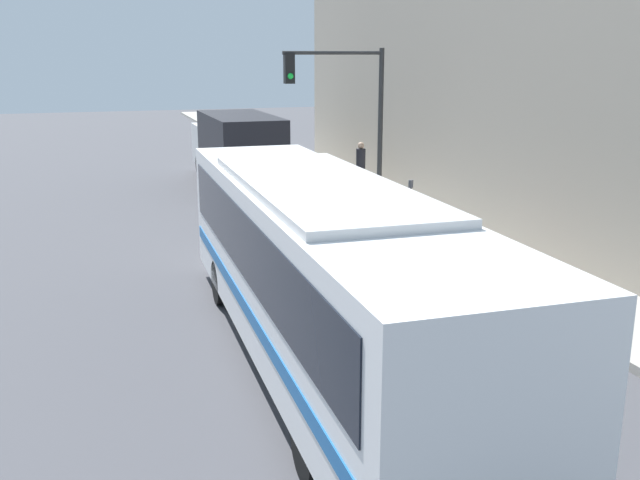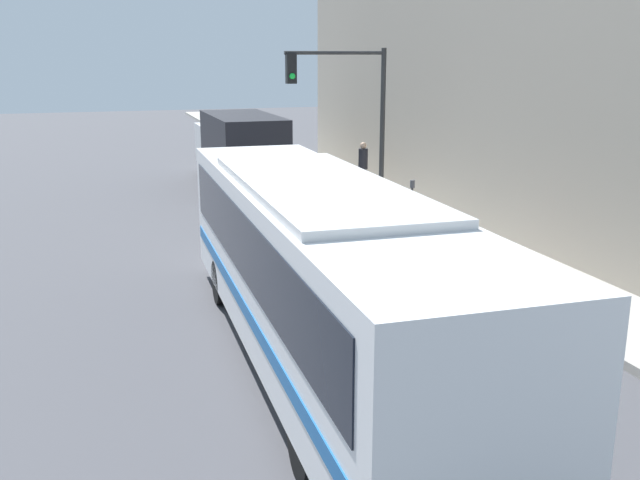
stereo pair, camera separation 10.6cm
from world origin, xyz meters
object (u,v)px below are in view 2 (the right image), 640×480
at_px(city_bus, 318,262).
at_px(fire_hydrant, 484,251).
at_px(parking_meter, 412,196).
at_px(delivery_truck, 238,146).
at_px(pedestrian_near_corner, 363,167).
at_px(traffic_light_pole, 349,101).

bearing_deg(city_bus, fire_hydrant, 36.72).
bearing_deg(parking_meter, delivery_truck, 108.64).
bearing_deg(parking_meter, pedestrian_near_corner, 83.51).
relative_size(city_bus, fire_hydrant, 16.47).
distance_m(city_bus, parking_meter, 9.57).
relative_size(fire_hydrant, pedestrian_near_corner, 0.38).
relative_size(city_bus, traffic_light_pole, 2.25).
xyz_separation_m(city_bus, pedestrian_near_corner, (6.00, 13.47, -0.68)).
xyz_separation_m(traffic_light_pole, pedestrian_near_corner, (1.63, 2.89, -2.57)).
bearing_deg(pedestrian_near_corner, city_bus, -114.02).
relative_size(delivery_truck, parking_meter, 5.73).
bearing_deg(fire_hydrant, parking_meter, 90.00).
xyz_separation_m(delivery_truck, parking_meter, (3.18, -9.42, -0.45)).
bearing_deg(pedestrian_near_corner, parking_meter, -96.49).
distance_m(city_bus, traffic_light_pole, 11.60).
xyz_separation_m(parking_meter, pedestrian_near_corner, (0.63, 5.58, 0.00)).
xyz_separation_m(city_bus, parking_meter, (5.37, 7.89, -0.68)).
xyz_separation_m(delivery_truck, fire_hydrant, (3.18, -13.49, -1.05)).
bearing_deg(traffic_light_pole, pedestrian_near_corner, 60.64).
distance_m(city_bus, delivery_truck, 17.45).
xyz_separation_m(traffic_light_pole, parking_meter, (0.99, -2.68, -2.57)).
bearing_deg(fire_hydrant, traffic_light_pole, 98.37).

